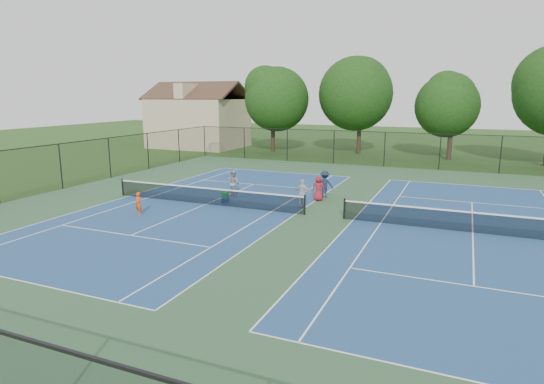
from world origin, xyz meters
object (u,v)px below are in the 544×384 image
at_px(tree_back_b, 361,90).
at_px(bystander_b, 325,184).
at_px(tree_back_a, 273,96).
at_px(instructor, 234,183).
at_px(bystander_c, 318,188).
at_px(clapboard_house, 199,121).
at_px(ball_hopper, 225,194).
at_px(bystander_a, 303,193).
at_px(ball_crate, 225,201).
at_px(tree_back_c, 453,102).
at_px(child_player, 138,204).

distance_m(tree_back_b, bystander_b, 22.53).
xyz_separation_m(tree_back_a, instructor, (6.43, -21.38, -5.23)).
relative_size(instructor, bystander_c, 1.08).
height_order(clapboard_house, ball_hopper, clapboard_house).
xyz_separation_m(tree_back_b, bystander_a, (2.33, -24.57, -5.79)).
distance_m(bystander_b, ball_hopper, 6.09).
height_order(clapboard_house, bystander_a, clapboard_house).
xyz_separation_m(instructor, ball_crate, (0.41, -1.87, -0.66)).
distance_m(bystander_a, bystander_c, 2.01).
distance_m(instructor, ball_crate, 2.03).
relative_size(instructor, ball_hopper, 3.66).
relative_size(tree_back_a, ball_hopper, 20.85).
height_order(clapboard_house, bystander_b, clapboard_house).
relative_size(tree_back_a, ball_crate, 25.12).
xyz_separation_m(bystander_b, ball_crate, (-4.87, -3.65, -0.68)).
bearing_deg(tree_back_c, bystander_c, -106.46).
bearing_deg(ball_hopper, bystander_c, 29.17).
bearing_deg(clapboard_house, ball_crate, -55.22).
bearing_deg(clapboard_house, bystander_b, -43.50).
relative_size(tree_back_a, tree_back_c, 1.09).
distance_m(instructor, bystander_b, 5.57).
relative_size(tree_back_b, tree_back_c, 1.19).
bearing_deg(ball_crate, tree_back_a, 106.40).
xyz_separation_m(bystander_a, ball_crate, (-4.49, -0.68, -0.67)).
bearing_deg(tree_back_c, tree_back_b, 173.66).
bearing_deg(instructor, ball_hopper, 125.86).
distance_m(bystander_b, ball_crate, 6.12).
relative_size(clapboard_house, bystander_c, 7.29).
bearing_deg(child_player, ball_hopper, 74.57).
height_order(bystander_b, bystander_c, bystander_b).
relative_size(tree_back_c, instructor, 5.22).
bearing_deg(ball_crate, clapboard_house, 124.78).
height_order(tree_back_a, tree_back_b, tree_back_b).
xyz_separation_m(instructor, bystander_b, (5.28, 1.77, 0.02)).
bearing_deg(instructor, child_player, 91.65).
bearing_deg(bystander_c, bystander_a, 72.04).
height_order(tree_back_b, clapboard_house, tree_back_b).
relative_size(child_player, ball_crate, 3.33).
xyz_separation_m(tree_back_a, bystander_c, (11.62, -20.59, -5.30)).
bearing_deg(bystander_c, tree_back_b, -93.09).
distance_m(tree_back_b, tree_back_c, 9.12).
bearing_deg(child_player, tree_back_a, 117.19).
bearing_deg(ball_hopper, instructor, 102.36).
bearing_deg(tree_back_b, clapboard_house, -176.99).
bearing_deg(bystander_b, ball_hopper, 27.22).
bearing_deg(ball_hopper, ball_crate, 0.00).
height_order(tree_back_c, instructor, tree_back_c).
height_order(instructor, ball_hopper, instructor).
xyz_separation_m(tree_back_b, ball_hopper, (-2.16, -25.25, -6.10)).
distance_m(child_player, instructor, 6.48).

